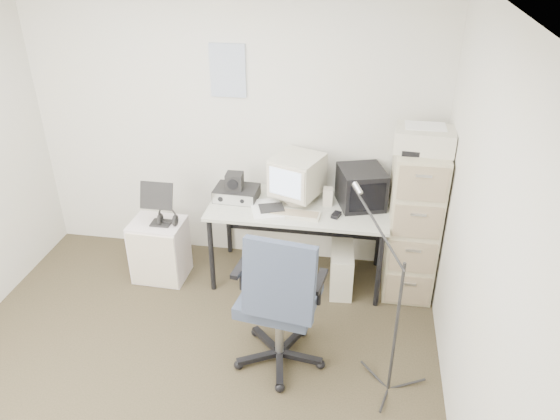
# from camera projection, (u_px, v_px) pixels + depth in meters

# --- Properties ---
(floor) EXTENTS (3.60, 3.60, 0.01)m
(floor) POSITION_uv_depth(u_px,v_px,m) (180.00, 390.00, 3.78)
(floor) COLOR #332F1C
(floor) RESTS_ON ground
(ceiling) EXTENTS (3.60, 3.60, 0.01)m
(ceiling) POSITION_uv_depth(u_px,v_px,m) (132.00, 10.00, 2.56)
(ceiling) COLOR white
(ceiling) RESTS_ON ground
(wall_back) EXTENTS (3.60, 0.02, 2.50)m
(wall_back) POSITION_uv_depth(u_px,v_px,m) (233.00, 128.00, 4.72)
(wall_back) COLOR silver
(wall_back) RESTS_ON ground
(wall_right) EXTENTS (0.02, 3.60, 2.50)m
(wall_right) POSITION_uv_depth(u_px,v_px,m) (482.00, 264.00, 2.92)
(wall_right) COLOR silver
(wall_right) RESTS_ON ground
(wall_calendar) EXTENTS (0.30, 0.02, 0.44)m
(wall_calendar) POSITION_uv_depth(u_px,v_px,m) (228.00, 71.00, 4.47)
(wall_calendar) COLOR white
(wall_calendar) RESTS_ON wall_back
(filing_cabinet) EXTENTS (0.40, 0.60, 1.30)m
(filing_cabinet) POSITION_uv_depth(u_px,v_px,m) (413.00, 221.00, 4.52)
(filing_cabinet) COLOR #C8BC8F
(filing_cabinet) RESTS_ON floor
(printer) EXTENTS (0.47, 0.34, 0.17)m
(printer) POSITION_uv_depth(u_px,v_px,m) (425.00, 139.00, 4.12)
(printer) COLOR beige
(printer) RESTS_ON filing_cabinet
(desk) EXTENTS (1.50, 0.70, 0.73)m
(desk) POSITION_uv_depth(u_px,v_px,m) (298.00, 242.00, 4.76)
(desk) COLOR beige
(desk) RESTS_ON floor
(crt_monitor) EXTENTS (0.48, 0.49, 0.40)m
(crt_monitor) POSITION_uv_depth(u_px,v_px,m) (297.00, 179.00, 4.56)
(crt_monitor) COLOR beige
(crt_monitor) RESTS_ON desk
(crt_tv) EXTENTS (0.45, 0.46, 0.32)m
(crt_tv) POSITION_uv_depth(u_px,v_px,m) (361.00, 187.00, 4.52)
(crt_tv) COLOR black
(crt_tv) RESTS_ON desk
(desk_speaker) EXTENTS (0.08, 0.08, 0.15)m
(desk_speaker) POSITION_uv_depth(u_px,v_px,m) (328.00, 196.00, 4.56)
(desk_speaker) COLOR beige
(desk_speaker) RESTS_ON desk
(keyboard) EXTENTS (0.42, 0.17, 0.02)m
(keyboard) POSITION_uv_depth(u_px,v_px,m) (295.00, 214.00, 4.43)
(keyboard) COLOR beige
(keyboard) RESTS_ON desk
(mouse) EXTENTS (0.09, 0.11, 0.03)m
(mouse) POSITION_uv_depth(u_px,v_px,m) (336.00, 215.00, 4.41)
(mouse) COLOR black
(mouse) RESTS_ON desk
(radio_receiver) EXTENTS (0.37, 0.27, 0.10)m
(radio_receiver) POSITION_uv_depth(u_px,v_px,m) (237.00, 193.00, 4.67)
(radio_receiver) COLOR black
(radio_receiver) RESTS_ON desk
(radio_speaker) EXTENTS (0.14, 0.13, 0.14)m
(radio_speaker) POSITION_uv_depth(u_px,v_px,m) (234.00, 181.00, 4.59)
(radio_speaker) COLOR black
(radio_speaker) RESTS_ON radio_receiver
(papers) EXTENTS (0.34, 0.40, 0.02)m
(papers) POSITION_uv_depth(u_px,v_px,m) (267.00, 209.00, 4.50)
(papers) COLOR white
(papers) RESTS_ON desk
(pc_tower) EXTENTS (0.21, 0.43, 0.39)m
(pc_tower) POSITION_uv_depth(u_px,v_px,m) (341.00, 269.00, 4.69)
(pc_tower) COLOR beige
(pc_tower) RESTS_ON floor
(office_chair) EXTENTS (0.76, 0.76, 1.15)m
(office_chair) POSITION_uv_depth(u_px,v_px,m) (279.00, 296.00, 3.75)
(office_chair) COLOR #3B4654
(office_chair) RESTS_ON floor
(side_cart) EXTENTS (0.46, 0.37, 0.56)m
(side_cart) POSITION_uv_depth(u_px,v_px,m) (160.00, 250.00, 4.81)
(side_cart) COLOR silver
(side_cart) RESTS_ON floor
(music_stand) EXTENTS (0.31, 0.24, 0.41)m
(music_stand) POSITION_uv_depth(u_px,v_px,m) (159.00, 203.00, 4.56)
(music_stand) COLOR black
(music_stand) RESTS_ON side_cart
(headphones) EXTENTS (0.23, 0.23, 0.03)m
(headphones) POSITION_uv_depth(u_px,v_px,m) (168.00, 219.00, 4.62)
(headphones) COLOR black
(headphones) RESTS_ON side_cart
(mic_stand) EXTENTS (0.03, 0.03, 1.38)m
(mic_stand) POSITION_uv_depth(u_px,v_px,m) (398.00, 310.00, 3.45)
(mic_stand) COLOR black
(mic_stand) RESTS_ON floor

